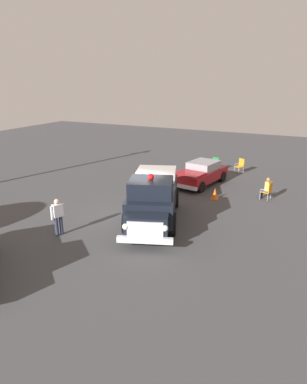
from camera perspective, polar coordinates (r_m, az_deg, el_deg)
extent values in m
plane|color=#424244|center=(17.02, -2.86, -4.34)|extent=(60.00, 60.00, 0.00)
cylinder|color=black|center=(15.09, 3.13, -5.29)|extent=(0.66, 1.09, 1.04)
cylinder|color=black|center=(15.29, -4.41, -4.98)|extent=(0.66, 1.09, 1.04)
cylinder|color=black|center=(18.34, 3.66, -0.91)|extent=(0.66, 1.09, 1.04)
cylinder|color=black|center=(18.51, -2.54, -0.70)|extent=(0.66, 1.09, 1.04)
cube|color=black|center=(16.58, 0.00, -1.06)|extent=(3.66, 5.32, 1.10)
cube|color=black|center=(14.00, -1.18, -5.43)|extent=(1.96, 1.45, 0.84)
cube|color=black|center=(15.21, -0.43, 0.70)|extent=(2.37, 2.25, 0.76)
cube|color=silver|center=(17.83, 0.50, 2.87)|extent=(2.43, 2.27, 0.60)
cube|color=silver|center=(13.59, -1.40, -6.19)|extent=(1.39, 0.61, 0.64)
cube|color=silver|center=(13.68, -1.44, -7.97)|extent=(2.17, 0.96, 0.24)
sphere|color=white|center=(13.49, 1.90, -6.02)|extent=(0.33, 0.33, 0.26)
sphere|color=white|center=(13.67, -4.67, -5.73)|extent=(0.33, 0.33, 0.26)
sphere|color=red|center=(15.07, -0.44, 2.52)|extent=(0.36, 0.36, 0.28)
cylinder|color=black|center=(20.86, 7.84, 0.84)|extent=(0.38, 0.72, 0.68)
cylinder|color=black|center=(21.66, 4.06, 1.63)|extent=(0.38, 0.72, 0.68)
cylinder|color=black|center=(23.35, 11.32, 2.56)|extent=(0.38, 0.72, 0.68)
cylinder|color=black|center=(24.06, 7.81, 3.22)|extent=(0.38, 0.72, 0.68)
cube|color=maroon|center=(22.38, 7.85, 2.80)|extent=(2.55, 4.46, 0.64)
cube|color=maroon|center=(21.07, 5.97, 2.91)|extent=(1.87, 1.68, 0.20)
cube|color=#99999E|center=(22.50, 8.29, 4.34)|extent=(1.89, 2.16, 0.56)
cube|color=silver|center=(20.63, 4.87, 0.93)|extent=(1.90, 0.51, 0.20)
cylinder|color=#B7BABF|center=(20.40, 17.23, -0.60)|extent=(0.03, 0.03, 0.44)
cylinder|color=#B7BABF|center=(20.79, 17.71, -0.29)|extent=(0.03, 0.03, 0.44)
cylinder|color=#B7BABF|center=(20.25, 18.37, -0.85)|extent=(0.03, 0.03, 0.44)
cylinder|color=#B7BABF|center=(20.64, 18.83, -0.54)|extent=(0.03, 0.03, 0.44)
cube|color=orange|center=(20.45, 18.10, 0.05)|extent=(0.58, 0.58, 0.04)
cube|color=orange|center=(20.29, 18.80, 0.68)|extent=(0.15, 0.48, 0.56)
cube|color=#B7BABF|center=(20.19, 17.88, 0.33)|extent=(0.44, 0.14, 0.03)
cube|color=#B7BABF|center=(20.62, 18.40, 0.65)|extent=(0.44, 0.14, 0.03)
cylinder|color=#B7BABF|center=(25.49, 10.32, 3.67)|extent=(0.03, 0.03, 0.44)
cylinder|color=#B7BABF|center=(25.63, 9.39, 3.80)|extent=(0.03, 0.03, 0.44)
cylinder|color=#B7BABF|center=(25.90, 10.64, 3.89)|extent=(0.03, 0.03, 0.44)
cylinder|color=#B7BABF|center=(26.03, 9.72, 4.01)|extent=(0.03, 0.03, 0.44)
cube|color=#1E7F38|center=(25.71, 10.04, 4.35)|extent=(0.50, 0.50, 0.04)
cube|color=#1E7F38|center=(25.86, 10.25, 5.08)|extent=(0.48, 0.06, 0.56)
cube|color=#B7BABF|center=(25.59, 10.57, 4.64)|extent=(0.06, 0.44, 0.03)
cube|color=#B7BABF|center=(25.74, 9.56, 4.78)|extent=(0.06, 0.44, 0.03)
cylinder|color=#B7BABF|center=(25.47, 13.97, 3.41)|extent=(0.04, 0.04, 0.44)
cylinder|color=#B7BABF|center=(25.75, 13.25, 3.63)|extent=(0.04, 0.04, 0.44)
cylinder|color=#B7BABF|center=(25.79, 14.63, 3.54)|extent=(0.04, 0.04, 0.44)
cylinder|color=#B7BABF|center=(26.07, 13.91, 3.75)|extent=(0.04, 0.04, 0.44)
cube|color=orange|center=(25.71, 13.98, 4.09)|extent=(0.66, 0.66, 0.04)
cube|color=orange|center=(25.82, 14.39, 4.77)|extent=(0.44, 0.27, 0.56)
cube|color=#B7BABF|center=(25.52, 14.41, 4.33)|extent=(0.25, 0.40, 0.03)
cube|color=#B7BABF|center=(25.83, 13.62, 4.56)|extent=(0.25, 0.40, 0.03)
cylinder|color=#383842|center=(20.53, 17.24, -0.47)|extent=(0.16, 0.16, 0.45)
cylinder|color=#383842|center=(20.70, 17.45, -0.33)|extent=(0.16, 0.16, 0.45)
cube|color=#383842|center=(20.38, 17.72, 0.20)|extent=(0.46, 0.25, 0.13)
cube|color=#383842|center=(20.56, 17.94, 0.33)|extent=(0.46, 0.25, 0.13)
cube|color=gold|center=(20.32, 18.43, 0.96)|extent=(0.31, 0.44, 0.54)
sphere|color=#9E704C|center=(20.22, 18.48, 1.97)|extent=(0.27, 0.27, 0.22)
cylinder|color=#2D334C|center=(15.67, -15.03, -5.31)|extent=(0.20, 0.20, 0.88)
cylinder|color=#2D334C|center=(15.59, -15.76, -5.51)|extent=(0.20, 0.20, 0.88)
cube|color=silver|center=(15.36, -15.62, -2.95)|extent=(0.40, 0.49, 0.56)
cylinder|color=silver|center=(15.49, -14.70, -2.93)|extent=(0.13, 0.13, 0.60)
cylinder|color=silver|center=(15.28, -16.51, -3.39)|extent=(0.13, 0.13, 0.60)
sphere|color=beige|center=(15.23, -15.75, -1.55)|extent=(0.30, 0.30, 0.23)
cube|color=orange|center=(19.95, 10.08, -1.07)|extent=(0.40, 0.40, 0.04)
cone|color=orange|center=(19.85, 10.13, -0.21)|extent=(0.32, 0.32, 0.60)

